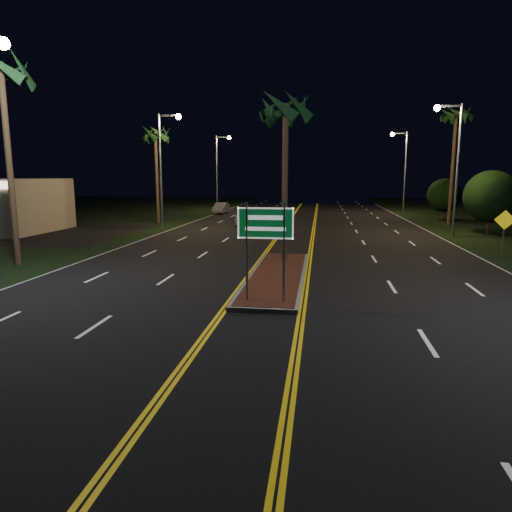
% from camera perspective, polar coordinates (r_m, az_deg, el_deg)
% --- Properties ---
extents(ground, '(120.00, 120.00, 0.00)m').
position_cam_1_polar(ground, '(12.39, -0.42, -9.73)').
color(ground, black).
rests_on(ground, ground).
extents(median_island, '(2.25, 10.25, 0.17)m').
position_cam_1_polar(median_island, '(19.07, 2.68, -2.45)').
color(median_island, gray).
rests_on(median_island, ground).
extents(highway_sign, '(1.80, 0.08, 3.20)m').
position_cam_1_polar(highway_sign, '(14.55, 1.19, 2.96)').
color(highway_sign, gray).
rests_on(highway_sign, ground).
extents(streetlight_left_mid, '(1.91, 0.44, 9.00)m').
position_cam_1_polar(streetlight_left_mid, '(37.65, -11.34, 12.00)').
color(streetlight_left_mid, gray).
rests_on(streetlight_left_mid, ground).
extents(streetlight_left_far, '(1.91, 0.44, 9.00)m').
position_cam_1_polar(streetlight_left_far, '(56.92, -4.57, 11.40)').
color(streetlight_left_far, gray).
rests_on(streetlight_left_far, ground).
extents(streetlight_right_mid, '(1.91, 0.44, 9.00)m').
position_cam_1_polar(streetlight_right_mid, '(34.73, 23.37, 11.59)').
color(streetlight_right_mid, gray).
rests_on(streetlight_right_mid, ground).
extents(streetlight_right_far, '(1.91, 0.44, 9.00)m').
position_cam_1_polar(streetlight_right_far, '(54.30, 17.80, 11.03)').
color(streetlight_right_far, gray).
rests_on(streetlight_right_far, ground).
extents(palm_median, '(2.40, 2.40, 8.30)m').
position_cam_1_polar(palm_median, '(22.33, 3.72, 17.91)').
color(palm_median, '#382819').
rests_on(palm_median, ground).
extents(palm_left_near, '(2.40, 2.40, 9.80)m').
position_cam_1_polar(palm_left_near, '(24.59, -29.27, 19.29)').
color(palm_left_near, '#382819').
rests_on(palm_left_near, ground).
extents(palm_left_far, '(2.40, 2.40, 8.80)m').
position_cam_1_polar(palm_left_far, '(42.28, -12.49, 14.55)').
color(palm_left_far, '#382819').
rests_on(palm_left_far, ground).
extents(palm_right_far, '(2.40, 2.40, 10.30)m').
position_cam_1_polar(palm_right_far, '(43.28, 23.75, 15.72)').
color(palm_right_far, '#382819').
rests_on(palm_right_far, ground).
extents(shrub_mid, '(3.78, 3.78, 4.62)m').
position_cam_1_polar(shrub_mid, '(37.63, 27.28, 6.64)').
color(shrub_mid, '#382819').
rests_on(shrub_mid, ground).
extents(shrub_far, '(3.24, 3.24, 3.96)m').
position_cam_1_polar(shrub_far, '(49.09, 22.46, 7.05)').
color(shrub_far, '#382819').
rests_on(shrub_far, ground).
extents(car_near, '(2.60, 4.77, 1.51)m').
position_cam_1_polar(car_near, '(39.92, -1.57, 5.02)').
color(car_near, silver).
rests_on(car_near, ground).
extents(car_far, '(1.94, 4.33, 1.43)m').
position_cam_1_polar(car_far, '(52.29, -4.39, 6.11)').
color(car_far, '#B3B5BE').
rests_on(car_far, ground).
extents(warning_sign, '(1.00, 0.30, 2.45)m').
position_cam_1_polar(warning_sign, '(27.08, 28.62, 3.25)').
color(warning_sign, gray).
rests_on(warning_sign, ground).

